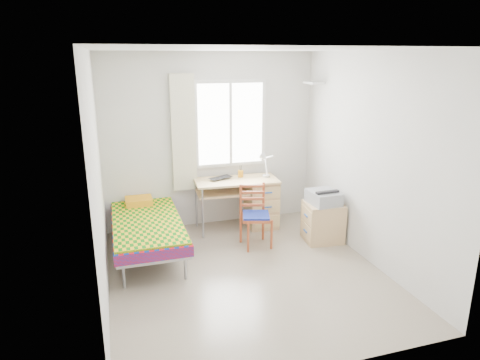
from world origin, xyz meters
The scene contains 17 objects.
floor centered at (0.00, 0.00, 0.00)m, with size 3.50×3.50×0.00m, color #BCAD93.
ceiling centered at (0.00, 0.00, 2.60)m, with size 3.50×3.50×0.00m, color white.
wall_back centered at (0.00, 1.75, 1.30)m, with size 3.20×3.20×0.00m, color silver.
wall_left centered at (-1.60, 0.00, 1.30)m, with size 3.50×3.50×0.00m, color silver.
wall_right centered at (1.60, 0.00, 1.30)m, with size 3.50×3.50×0.00m, color silver.
window centered at (0.30, 1.73, 1.55)m, with size 1.10×0.04×1.30m.
curtain centered at (-0.42, 1.68, 1.45)m, with size 0.35×0.05×1.70m, color #F1ECC7.
floating_shelf centered at (1.49, 1.40, 2.15)m, with size 0.20×0.32×0.03m, color white.
bed centered at (-1.08, 0.99, 0.40)m, with size 0.90×1.89×0.82m.
desk centered at (0.63, 1.41, 0.42)m, with size 1.26×0.64×0.76m.
chair centered at (0.38, 0.77, 0.48)m, with size 0.46×0.46×0.86m.
cabinet centered at (1.33, 0.61, 0.28)m, with size 0.56×0.51×0.56m.
printer centered at (1.32, 0.61, 0.65)m, with size 0.40×0.45×0.19m.
laptop centered at (0.10, 1.47, 0.78)m, with size 0.36×0.23×0.03m, color black.
pen_cup centered at (0.40, 1.54, 0.82)m, with size 0.08×0.08×0.10m, color orange.
task_lamp centered at (0.71, 1.31, 1.03)m, with size 0.23×0.32×0.42m.
book centered at (0.12, 1.44, 0.59)m, with size 0.18×0.24×0.02m, color gray.
Camera 1 is at (-1.44, -4.42, 2.54)m, focal length 32.00 mm.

